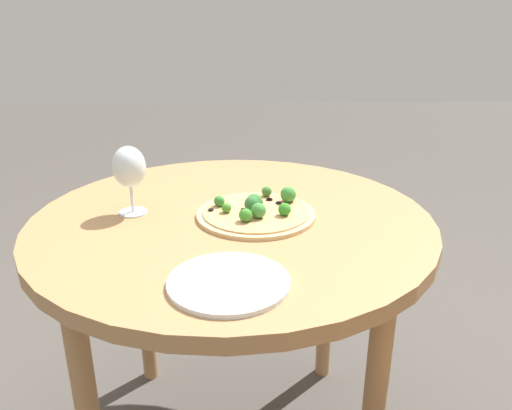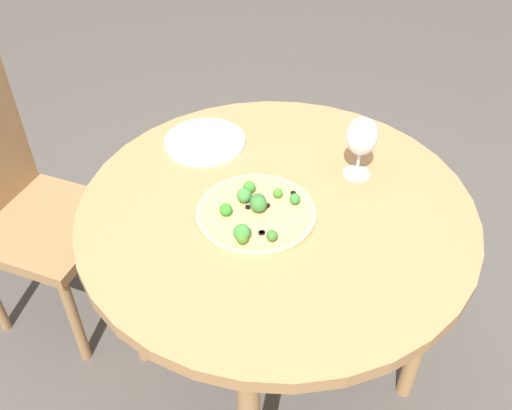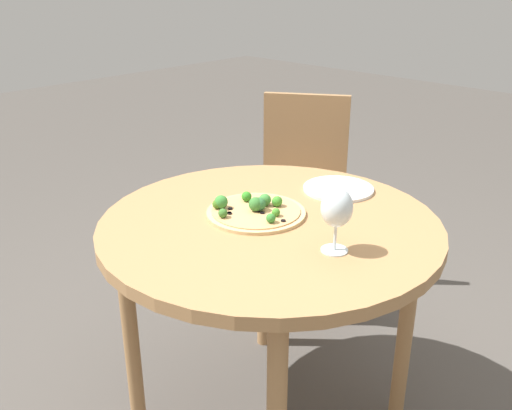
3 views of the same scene
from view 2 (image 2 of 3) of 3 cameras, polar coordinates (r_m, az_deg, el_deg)
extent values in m
plane|color=#4C4742|center=(2.01, 1.55, -16.34)|extent=(12.00, 12.00, 0.00)
cylinder|color=#A87A4C|center=(1.44, 2.07, -0.61)|extent=(1.00, 1.00, 0.04)
cylinder|color=#A87A4C|center=(2.02, 3.41, -0.30)|extent=(0.05, 0.05, 0.71)
cylinder|color=#A87A4C|center=(1.80, -12.35, -8.05)|extent=(0.05, 0.05, 0.71)
cylinder|color=#A87A4C|center=(1.74, 16.49, -11.32)|extent=(0.05, 0.05, 0.71)
cube|color=#997047|center=(1.99, -20.15, -1.92)|extent=(0.55, 0.55, 0.04)
cylinder|color=#997047|center=(1.97, -17.65, -10.96)|extent=(0.04, 0.04, 0.40)
cylinder|color=#997047|center=(2.14, -12.58, -4.42)|extent=(0.04, 0.04, 0.40)
cylinder|color=#997047|center=(2.31, -19.79, -2.09)|extent=(0.04, 0.04, 0.40)
cylinder|color=tan|center=(1.40, 0.00, -0.77)|extent=(0.30, 0.30, 0.01)
cylinder|color=tan|center=(1.40, 0.00, -0.55)|extent=(0.27, 0.27, 0.00)
sphere|color=#367430|center=(1.38, 0.29, 0.08)|extent=(0.04, 0.04, 0.04)
sphere|color=#3A6F2A|center=(1.31, 1.61, -3.09)|extent=(0.03, 0.03, 0.03)
sphere|color=#336F39|center=(1.39, 0.20, 0.36)|extent=(0.04, 0.04, 0.04)
sphere|color=#398233|center=(1.31, -1.42, -2.77)|extent=(0.04, 0.04, 0.04)
sphere|color=#3E8438|center=(1.41, -1.18, 0.96)|extent=(0.04, 0.04, 0.04)
sphere|color=#428629|center=(1.43, 2.20, 1.19)|extent=(0.02, 0.02, 0.02)
sphere|color=#3B8629|center=(1.44, -0.67, 1.79)|extent=(0.03, 0.03, 0.03)
sphere|color=#328624|center=(1.38, -3.04, -0.47)|extent=(0.03, 0.03, 0.03)
sphere|color=#407021|center=(1.31, -1.38, -3.35)|extent=(0.03, 0.03, 0.03)
sphere|color=#357D30|center=(1.41, 3.91, 0.61)|extent=(0.03, 0.03, 0.03)
cylinder|color=black|center=(1.34, -0.81, -2.58)|extent=(0.01, 0.01, 0.00)
cylinder|color=black|center=(1.40, 0.51, -0.34)|extent=(0.01, 0.01, 0.00)
cylinder|color=black|center=(1.34, 0.66, -2.77)|extent=(0.01, 0.01, 0.00)
cylinder|color=black|center=(1.40, -0.81, -0.21)|extent=(0.01, 0.01, 0.00)
cylinder|color=black|center=(1.45, 3.63, 1.30)|extent=(0.01, 0.01, 0.00)
cylinder|color=black|center=(1.41, 1.18, -0.07)|extent=(0.01, 0.01, 0.00)
cylinder|color=black|center=(1.34, 0.52, -2.80)|extent=(0.01, 0.01, 0.00)
cylinder|color=silver|center=(1.55, 10.01, 3.13)|extent=(0.07, 0.07, 0.00)
cylinder|color=silver|center=(1.53, 10.17, 4.17)|extent=(0.01, 0.01, 0.07)
ellipsoid|color=silver|center=(1.48, 10.55, 6.79)|extent=(0.08, 0.08, 0.10)
cylinder|color=silver|center=(1.65, -5.09, 6.37)|extent=(0.23, 0.23, 0.01)
camera|label=1|loc=(2.14, -19.93, 26.78)|focal=35.00mm
camera|label=3|loc=(1.73, 64.19, 10.34)|focal=40.00mm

